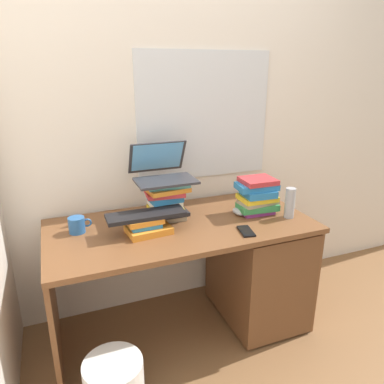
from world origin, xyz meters
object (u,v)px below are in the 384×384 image
at_px(cell_phone, 246,231).
at_px(desk, 240,264).
at_px(book_stack_side, 257,196).
at_px(computer_mouse, 238,212).
at_px(keyboard, 146,215).
at_px(book_stack_tall, 166,200).
at_px(laptop, 162,170).
at_px(water_bottle, 290,203).
at_px(mug, 77,225).
at_px(book_stack_keyboard_riser, 147,226).

bearing_deg(cell_phone, desk, 76.19).
distance_m(book_stack_side, computer_mouse, 0.15).
bearing_deg(keyboard, book_stack_side, 1.63).
xyz_separation_m(desk, book_stack_tall, (-0.44, 0.13, 0.45)).
bearing_deg(computer_mouse, book_stack_tall, 167.80).
bearing_deg(computer_mouse, keyboard, -176.14).
bearing_deg(book_stack_tall, cell_phone, -43.75).
height_order(book_stack_tall, laptop, laptop).
relative_size(laptop, keyboard, 0.81).
xyz_separation_m(keyboard, water_bottle, (0.84, -0.11, -0.01)).
xyz_separation_m(book_stack_side, laptop, (-0.54, 0.19, 0.16)).
height_order(water_bottle, cell_phone, water_bottle).
distance_m(laptop, water_bottle, 0.77).
bearing_deg(cell_phone, book_stack_tall, 147.14).
height_order(desk, keyboard, keyboard).
xyz_separation_m(book_stack_side, computer_mouse, (-0.11, 0.02, -0.10)).
bearing_deg(water_bottle, keyboard, 172.44).
height_order(mug, water_bottle, water_bottle).
height_order(desk, laptop, laptop).
height_order(keyboard, cell_phone, keyboard).
distance_m(book_stack_tall, keyboard, 0.21).
bearing_deg(water_bottle, computer_mouse, 149.60).
xyz_separation_m(book_stack_keyboard_riser, computer_mouse, (0.58, 0.05, -0.02)).
distance_m(book_stack_tall, mug, 0.51).
bearing_deg(desk, mug, 172.27).
distance_m(desk, book_stack_side, 0.45).
height_order(book_stack_side, keyboard, book_stack_side).
bearing_deg(laptop, keyboard, -127.81).
relative_size(book_stack_side, mug, 2.08).
bearing_deg(mug, keyboard, -20.87).
xyz_separation_m(water_bottle, cell_phone, (-0.34, -0.09, -0.09)).
distance_m(book_stack_tall, cell_phone, 0.49).
xyz_separation_m(desk, mug, (-0.94, 0.13, 0.37)).
distance_m(desk, book_stack_tall, 0.64).
bearing_deg(book_stack_side, keyboard, -178.70).
bearing_deg(book_stack_keyboard_riser, book_stack_side, 2.00).
height_order(keyboard, mug, keyboard).
bearing_deg(keyboard, cell_phone, -21.32).
xyz_separation_m(book_stack_tall, book_stack_side, (0.54, -0.12, -0.01)).
relative_size(mug, water_bottle, 0.68).
distance_m(book_stack_tall, water_bottle, 0.73).
bearing_deg(laptop, book_stack_tall, -90.46).
height_order(book_stack_keyboard_riser, water_bottle, water_bottle).
bearing_deg(book_stack_side, book_stack_keyboard_riser, -178.00).
bearing_deg(desk, book_stack_tall, 163.90).
bearing_deg(keyboard, book_stack_tall, 40.50).
bearing_deg(desk, water_bottle, -25.41).
height_order(book_stack_tall, book_stack_side, book_stack_tall).
bearing_deg(cell_phone, book_stack_keyboard_riser, 170.11).
height_order(laptop, mug, laptop).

